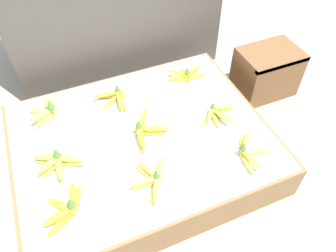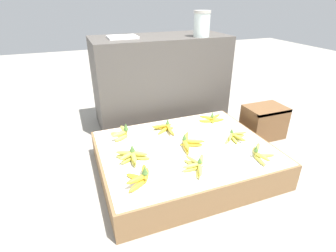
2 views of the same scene
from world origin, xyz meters
TOP-DOWN VIEW (x-y plane):
  - ground_plane at (0.00, 0.00)m, footprint 10.00×10.00m
  - display_platform at (0.00, 0.00)m, footprint 1.16×0.92m
  - back_vendor_table at (0.13, 0.87)m, footprint 1.21×0.53m
  - wooden_crate at (0.85, 0.21)m, footprint 0.34×0.24m
  - banana_bunch_front_left at (-0.38, -0.25)m, footprint 0.17×0.19m
  - banana_bunch_front_midleft at (-0.04, -0.25)m, footprint 0.20×0.23m
  - banana_bunch_front_midright at (0.39, -0.29)m, footprint 0.15×0.22m
  - banana_bunch_middle_left at (-0.38, -0.03)m, footprint 0.21×0.18m
  - banana_bunch_middle_midleft at (0.02, -0.00)m, footprint 0.17×0.24m
  - banana_bunch_middle_midright at (0.38, -0.04)m, footprint 0.21×0.14m
  - banana_bunch_back_left at (-0.37, 0.29)m, footprint 0.13×0.20m
  - banana_bunch_back_midleft at (-0.04, 0.27)m, footprint 0.18×0.18m
  - banana_bunch_back_midright at (0.37, 0.29)m, footprint 0.22×0.13m

SIDE VIEW (x-z plane):
  - ground_plane at x=0.00m, z-range 0.00..0.00m
  - display_platform at x=0.00m, z-range 0.00..0.19m
  - wooden_crate at x=0.85m, z-range 0.00..0.28m
  - banana_bunch_middle_midright at x=0.38m, z-range 0.18..0.26m
  - banana_bunch_back_midleft at x=-0.04m, z-range 0.17..0.26m
  - banana_bunch_front_midleft at x=-0.04m, z-range 0.18..0.26m
  - banana_bunch_front_midright at x=0.39m, z-range 0.18..0.26m
  - banana_bunch_back_midright at x=0.37m, z-range 0.17..0.27m
  - banana_bunch_middle_midleft at x=0.02m, z-range 0.17..0.28m
  - banana_bunch_front_left at x=-0.38m, z-range 0.17..0.28m
  - banana_bunch_middle_left at x=-0.38m, z-range 0.17..0.28m
  - banana_bunch_back_left at x=-0.37m, z-range 0.17..0.29m
  - back_vendor_table at x=0.13m, z-range 0.00..0.80m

